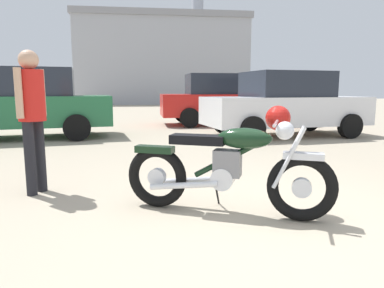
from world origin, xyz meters
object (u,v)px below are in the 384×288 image
(blue_hatchback_right, at_px, (8,101))
(vintage_motorcycle, at_px, (231,165))
(dark_sedan_left, at_px, (285,104))
(bystander, at_px, (32,107))
(red_hatchback_near, at_px, (232,98))

(blue_hatchback_right, bearing_deg, vintage_motorcycle, -64.38)
(vintage_motorcycle, relative_size, dark_sedan_left, 0.44)
(dark_sedan_left, bearing_deg, vintage_motorcycle, -125.61)
(bystander, height_order, dark_sedan_left, dark_sedan_left)
(dark_sedan_left, height_order, blue_hatchback_right, blue_hatchback_right)
(blue_hatchback_right, bearing_deg, dark_sedan_left, -12.68)
(vintage_motorcycle, distance_m, dark_sedan_left, 6.24)
(dark_sedan_left, bearing_deg, blue_hatchback_right, 167.94)
(bystander, xyz_separation_m, dark_sedan_left, (5.12, 4.37, -0.18))
(vintage_motorcycle, bearing_deg, bystander, 179.37)
(bystander, distance_m, dark_sedan_left, 6.73)
(red_hatchback_near, bearing_deg, bystander, 60.51)
(bystander, bearing_deg, vintage_motorcycle, -2.35)
(bystander, relative_size, blue_hatchback_right, 0.34)
(dark_sedan_left, xyz_separation_m, blue_hatchback_right, (-6.96, 0.70, 0.10))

